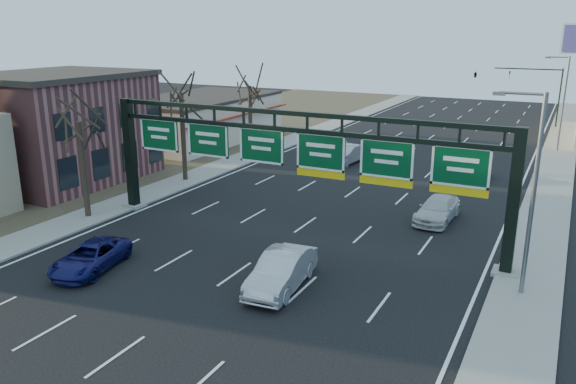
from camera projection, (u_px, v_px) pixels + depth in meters
The scene contains 19 objects.
ground at pixel (211, 290), 25.53m from camera, with size 160.00×160.00×0.00m, color black.
sidewalk_left at pixel (221, 166), 48.20m from camera, with size 3.00×120.00×0.12m, color gray.
sidewalk_right at pixel (546, 208), 36.97m from camera, with size 3.00×120.00×0.12m, color gray.
dirt_strip_left at pixel (114, 153), 53.57m from camera, with size 21.00×120.00×0.06m, color #473D2B.
lane_markings at pixel (362, 185), 42.60m from camera, with size 21.60×120.00×0.01m, color white.
sign_gantry at pixel (293, 157), 30.99m from camera, with size 24.60×1.20×7.20m.
brick_block at pixel (60, 127), 43.19m from camera, with size 10.40×12.40×8.30m.
cream_strip at pixel (199, 118), 59.05m from camera, with size 10.90×18.40×4.70m.
tree_gantry at pixel (77, 104), 33.42m from camera, with size 3.60×3.60×8.48m.
tree_mid at pixel (180, 79), 41.75m from camera, with size 3.60×3.60×9.24m.
tree_far at pixel (249, 74), 50.39m from camera, with size 3.60×3.60×8.86m.
streetlight_near at pixel (531, 185), 23.76m from camera, with size 2.15×0.22×9.00m.
streetlight_far at pixel (562, 99), 52.78m from camera, with size 2.15×0.22×9.00m.
traffic_signal_mast at pixel (506, 79), 68.45m from camera, with size 10.16×0.54×7.00m.
car_blue_suv at pixel (90, 257), 27.57m from camera, with size 2.19×4.75×1.32m, color #121350.
car_silver_sedan at pixel (281, 271), 25.56m from camera, with size 1.78×5.09×1.68m, color #B0B1B5.
car_white_wagon at pixel (437, 209), 34.67m from camera, with size 2.00×4.92×1.43m, color silver.
car_grey_far at pixel (477, 171), 44.16m from camera, with size 1.57×3.90×1.33m, color #3D3F42.
car_silver_distant at pixel (347, 154), 49.39m from camera, with size 1.72×4.94×1.63m, color #9F9FA3.
Camera 1 is at (13.75, -19.07, 11.47)m, focal length 35.00 mm.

